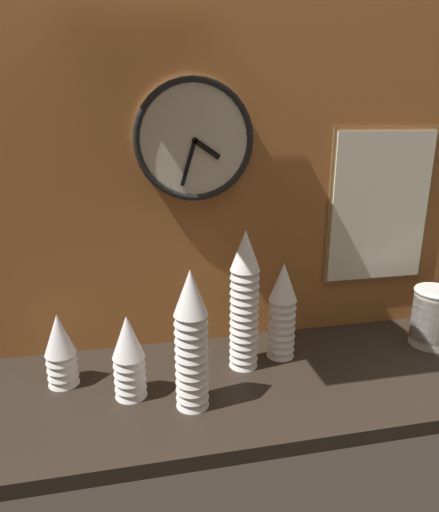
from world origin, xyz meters
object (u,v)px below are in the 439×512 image
at_px(cup_stack_far_left, 60,350).
at_px(wall_clock, 194,140).
at_px(cup_stack_center_left, 191,340).
at_px(menu_board, 380,207).
at_px(bowl_stack_far_right, 433,316).
at_px(cup_stack_center_right, 282,311).
at_px(cup_stack_center, 244,301).
at_px(cup_stack_left, 129,357).

bearing_deg(cup_stack_far_left, wall_clock, 21.97).
distance_m(cup_stack_center_left, menu_board, 0.79).
bearing_deg(bowl_stack_far_right, cup_stack_far_left, 179.66).
bearing_deg(cup_stack_center_right, menu_board, 21.37).
bearing_deg(cup_stack_center_right, bowl_stack_far_right, -3.44).
height_order(cup_stack_center_left, cup_stack_center, cup_stack_center).
bearing_deg(wall_clock, menu_board, 0.83).
bearing_deg(cup_stack_center_right, cup_stack_left, -165.46).
height_order(cup_stack_center, cup_stack_left, cup_stack_center).
xyz_separation_m(cup_stack_center, wall_clock, (-0.11, 0.17, 0.43)).
xyz_separation_m(cup_stack_center, cup_stack_far_left, (-0.51, 0.01, -0.10)).
xyz_separation_m(cup_stack_far_left, menu_board, (1.01, 0.17, 0.31)).
bearing_deg(cup_stack_left, cup_stack_far_left, 152.27).
distance_m(cup_stack_left, menu_board, 0.92).
relative_size(cup_stack_left, bowl_stack_far_right, 1.21).
distance_m(cup_stack_far_left, menu_board, 1.07).
bearing_deg(bowl_stack_far_right, wall_clock, 167.04).
relative_size(cup_stack_center_right, menu_board, 0.59).
relative_size(cup_stack_center, menu_board, 0.81).
relative_size(cup_stack_center_left, cup_stack_far_left, 1.77).
bearing_deg(cup_stack_far_left, cup_stack_left, -27.73).
height_order(cup_stack_left, menu_board, menu_board).
relative_size(cup_stack_far_left, wall_clock, 0.60).
bearing_deg(cup_stack_center, wall_clock, 122.73).
height_order(bowl_stack_far_right, wall_clock, wall_clock).
distance_m(bowl_stack_far_right, wall_clock, 0.92).
bearing_deg(menu_board, cup_stack_far_left, -170.45).
height_order(cup_stack_far_left, cup_stack_left, cup_stack_left).
xyz_separation_m(cup_stack_center_right, bowl_stack_far_right, (0.49, -0.03, -0.05)).
distance_m(cup_stack_center_right, bowl_stack_far_right, 0.50).
height_order(cup_stack_center_right, cup_stack_center, cup_stack_center).
xyz_separation_m(cup_stack_center_left, bowl_stack_far_right, (0.79, 0.16, -0.08)).
bearing_deg(wall_clock, bowl_stack_far_right, -12.96).
height_order(cup_stack_center, cup_stack_far_left, cup_stack_center).
bearing_deg(cup_stack_far_left, cup_stack_center_left, -26.83).
xyz_separation_m(cup_stack_center, bowl_stack_far_right, (0.62, 0.00, -0.11)).
xyz_separation_m(cup_stack_center_right, wall_clock, (-0.24, 0.14, 0.49)).
bearing_deg(cup_stack_center_left, wall_clock, 78.68).
bearing_deg(wall_clock, cup_stack_center_left, -101.32).
distance_m(cup_stack_left, wall_clock, 0.62).
distance_m(cup_stack_center_left, wall_clock, 0.57).
bearing_deg(cup_stack_center, menu_board, 19.69).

